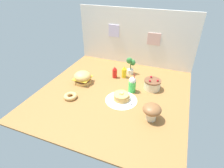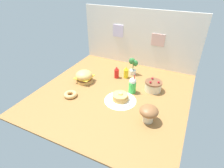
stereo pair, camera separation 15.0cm
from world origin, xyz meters
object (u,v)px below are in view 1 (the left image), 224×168
(layer_cake, at_px, (152,84))
(potted_plant, at_px, (130,65))
(burger, at_px, (83,78))
(mustard_bottle, at_px, (124,72))
(donut_pink_glaze, at_px, (71,96))
(mushroom_stool, at_px, (152,111))
(pancake_stack, at_px, (121,97))
(cream_soda_cup, at_px, (132,85))
(ketchup_bottle, at_px, (115,72))

(layer_cake, xyz_separation_m, potted_plant, (-0.43, 0.33, 0.08))
(burger, relative_size, mustard_bottle, 1.33)
(potted_plant, bearing_deg, burger, -137.05)
(layer_cake, distance_m, mustard_bottle, 0.51)
(donut_pink_glaze, bearing_deg, mushroom_stool, -0.81)
(pancake_stack, distance_m, mushroom_stool, 0.49)
(burger, relative_size, donut_pink_glaze, 1.43)
(burger, bearing_deg, potted_plant, 42.95)
(burger, distance_m, potted_plant, 0.80)
(cream_soda_cup, bearing_deg, donut_pink_glaze, -147.74)
(potted_plant, relative_size, mushroom_stool, 1.39)
(mustard_bottle, relative_size, mushroom_stool, 0.91)
(layer_cake, bearing_deg, potted_plant, 142.28)
(potted_plant, bearing_deg, mushroom_stool, -60.96)
(donut_pink_glaze, relative_size, potted_plant, 0.61)
(cream_soda_cup, bearing_deg, pancake_stack, -105.65)
(mushroom_stool, bearing_deg, layer_cake, 99.88)
(donut_pink_glaze, bearing_deg, layer_cake, 32.78)
(layer_cake, distance_m, cream_soda_cup, 0.31)
(mustard_bottle, bearing_deg, ketchup_bottle, -155.58)
(burger, bearing_deg, ketchup_bottle, 39.63)
(ketchup_bottle, relative_size, mustard_bottle, 1.00)
(burger, relative_size, cream_soda_cup, 0.88)
(burger, relative_size, pancake_stack, 0.78)
(burger, distance_m, layer_cake, 1.03)
(layer_cake, relative_size, mustard_bottle, 1.25)
(layer_cake, distance_m, donut_pink_glaze, 1.15)
(cream_soda_cup, bearing_deg, layer_cake, 34.21)
(ketchup_bottle, height_order, donut_pink_glaze, ketchup_bottle)
(pancake_stack, bearing_deg, mustard_bottle, 105.07)
(layer_cake, relative_size, mushroom_stool, 1.13)
(burger, height_order, mushroom_stool, mushroom_stool)
(pancake_stack, relative_size, cream_soda_cup, 1.13)
(ketchup_bottle, bearing_deg, potted_plant, 48.85)
(ketchup_bottle, xyz_separation_m, donut_pink_glaze, (-0.35, -0.74, -0.06))
(burger, xyz_separation_m, mushroom_stool, (1.12, -0.43, 0.04))
(mustard_bottle, xyz_separation_m, mushroom_stool, (0.59, -0.81, 0.04))
(burger, height_order, mustard_bottle, mustard_bottle)
(burger, xyz_separation_m, donut_pink_glaze, (0.04, -0.41, -0.06))
(mushroom_stool, bearing_deg, ketchup_bottle, 134.07)
(mustard_bottle, bearing_deg, pancake_stack, -74.93)
(layer_cake, bearing_deg, burger, -168.08)
(mustard_bottle, distance_m, donut_pink_glaze, 0.94)
(pancake_stack, xyz_separation_m, potted_plant, (-0.11, 0.75, 0.11))
(pancake_stack, bearing_deg, burger, 163.18)
(pancake_stack, bearing_deg, potted_plant, 98.00)
(layer_cake, bearing_deg, cream_soda_cup, -145.79)
(ketchup_bottle, xyz_separation_m, mushroom_stool, (0.73, -0.75, 0.04))
(mustard_bottle, bearing_deg, layer_cake, -19.87)
(cream_soda_cup, bearing_deg, potted_plant, 109.38)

